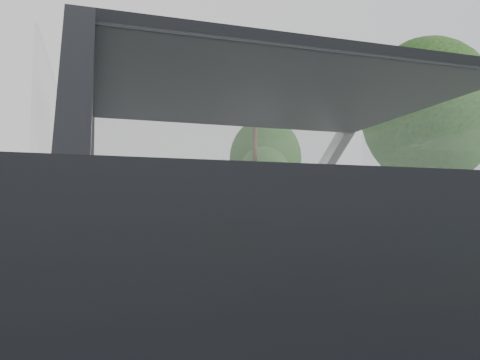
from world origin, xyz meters
TOP-DOWN VIEW (x-y plane):
  - subject_car at (0.00, 0.00)m, footprint 1.80×4.00m
  - dashboard at (0.00, 0.62)m, footprint 1.58×0.45m
  - driver_seat at (-0.40, -0.29)m, footprint 0.50×0.72m
  - passenger_seat at (0.40, -0.29)m, footprint 0.50×0.72m
  - steering_wheel at (-0.40, 0.33)m, footprint 0.36×0.36m
  - cat at (0.31, 0.62)m, footprint 0.56×0.18m
  - guardrail at (4.30, 10.00)m, footprint 0.05×90.00m
  - other_car at (0.88, 17.40)m, footprint 2.07×4.24m
  - highway_sign at (6.60, 18.99)m, footprint 0.32×0.95m
  - utility_pole at (7.14, 20.62)m, footprint 0.34×0.34m
  - tree_1 at (11.91, 13.10)m, footprint 5.50×5.50m
  - tree_2 at (10.70, 29.03)m, footprint 5.10×5.10m
  - tree_3 at (13.13, 35.35)m, footprint 7.20×7.20m

SIDE VIEW (x-z plane):
  - guardrail at x=4.30m, z-range 0.42..0.74m
  - other_car at x=0.88m, z-range 0.00..1.34m
  - subject_car at x=0.00m, z-range 0.00..1.45m
  - dashboard at x=0.00m, z-range 0.70..1.00m
  - driver_seat at x=-0.40m, z-range 0.67..1.09m
  - passenger_seat at x=0.40m, z-range 0.67..1.09m
  - steering_wheel at x=-0.40m, z-range 0.90..0.94m
  - cat at x=0.31m, z-range 0.96..1.21m
  - highway_sign at x=6.60m, z-range 0.00..2.40m
  - tree_2 at x=10.70m, z-range 0.00..5.94m
  - tree_1 at x=11.91m, z-range 0.00..7.95m
  - utility_pole at x=7.14m, z-range 0.00..8.07m
  - tree_3 at x=13.13m, z-range 0.00..9.42m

